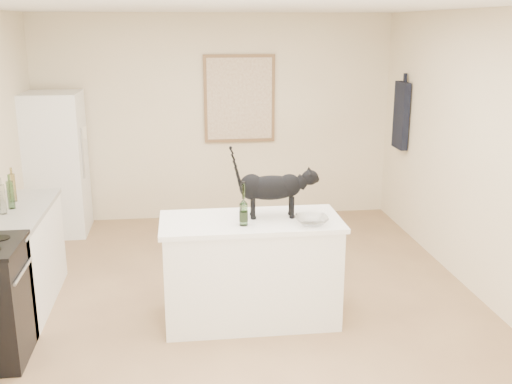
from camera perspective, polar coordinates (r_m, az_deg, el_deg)
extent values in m
plane|color=#9F7C54|center=(5.51, -1.78, -10.93)|extent=(5.50, 5.50, 0.00)
plane|color=white|center=(4.93, -2.04, 17.23)|extent=(5.50, 5.50, 0.00)
plane|color=beige|center=(7.76, -3.80, 6.95)|extent=(4.50, 0.00, 4.50)
plane|color=beige|center=(2.49, 4.14, -12.10)|extent=(4.50, 0.00, 4.50)
plane|color=beige|center=(5.72, 21.19, 2.84)|extent=(0.00, 5.50, 5.50)
cube|color=white|center=(5.16, -0.49, -7.58)|extent=(1.44, 0.67, 0.86)
cube|color=white|center=(5.00, -0.50, -2.82)|extent=(1.50, 0.70, 0.04)
cube|color=white|center=(5.79, -21.83, -6.11)|extent=(0.60, 1.40, 0.86)
cube|color=gray|center=(5.65, -22.28, -1.85)|extent=(0.62, 1.44, 0.04)
cube|color=white|center=(7.58, -18.43, 2.52)|extent=(0.68, 0.68, 1.70)
cube|color=brown|center=(7.72, -1.57, 8.80)|extent=(0.90, 0.03, 1.10)
cube|color=beige|center=(7.70, -1.56, 8.79)|extent=(0.82, 0.00, 1.02)
cube|color=black|center=(7.52, 13.56, 7.04)|extent=(0.08, 0.34, 0.80)
cylinder|color=#275221|center=(4.80, -1.18, -1.37)|extent=(0.08, 0.08, 0.32)
imported|color=silver|center=(4.88, 5.26, -2.69)|extent=(0.27, 0.27, 0.07)
cube|color=white|center=(7.57, -15.93, 5.39)|extent=(0.04, 0.12, 0.16)
cylinder|color=#184517|center=(5.67, -22.17, -0.26)|extent=(0.06, 0.06, 0.25)
cylinder|color=#9AA498|center=(5.53, -22.86, -0.66)|extent=(0.06, 0.06, 0.26)
cylinder|color=brown|center=(5.89, -21.99, 0.38)|extent=(0.06, 0.06, 0.26)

